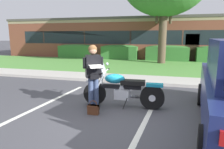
{
  "coord_description": "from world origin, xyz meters",
  "views": [
    {
      "loc": [
        1.22,
        -4.52,
        1.92
      ],
      "look_at": [
        -0.27,
        0.9,
        0.85
      ],
      "focal_mm": 32.35,
      "sensor_mm": 36.0,
      "label": 1
    }
  ],
  "objects_px": {
    "rider_person": "(93,72)",
    "hedge_left": "(77,51)",
    "motorcycle": "(126,90)",
    "hedge_center_right": "(167,53)",
    "handbag": "(93,109)",
    "hedge_center_left": "(119,52)",
    "hedge_right": "(221,54)",
    "brick_building": "(139,38)"
  },
  "relations": [
    {
      "from": "hedge_right",
      "to": "hedge_center_right",
      "type": "bearing_deg",
      "value": 180.0
    },
    {
      "from": "handbag",
      "to": "hedge_left",
      "type": "height_order",
      "value": "hedge_left"
    },
    {
      "from": "hedge_center_left",
      "to": "brick_building",
      "type": "relative_size",
      "value": 0.12
    },
    {
      "from": "hedge_center_left",
      "to": "hedge_center_right",
      "type": "distance_m",
      "value": 3.8
    },
    {
      "from": "handbag",
      "to": "brick_building",
      "type": "height_order",
      "value": "brick_building"
    },
    {
      "from": "handbag",
      "to": "hedge_left",
      "type": "distance_m",
      "value": 13.21
    },
    {
      "from": "motorcycle",
      "to": "hedge_left",
      "type": "distance_m",
      "value": 12.86
    },
    {
      "from": "brick_building",
      "to": "hedge_left",
      "type": "bearing_deg",
      "value": -130.22
    },
    {
      "from": "hedge_left",
      "to": "hedge_center_left",
      "type": "height_order",
      "value": "same"
    },
    {
      "from": "hedge_center_right",
      "to": "brick_building",
      "type": "bearing_deg",
      "value": 118.18
    },
    {
      "from": "hedge_left",
      "to": "hedge_center_left",
      "type": "bearing_deg",
      "value": -0.0
    },
    {
      "from": "handbag",
      "to": "hedge_center_left",
      "type": "bearing_deg",
      "value": 100.19
    },
    {
      "from": "handbag",
      "to": "hedge_center_right",
      "type": "relative_size",
      "value": 0.11
    },
    {
      "from": "hedge_left",
      "to": "hedge_center_right",
      "type": "xyz_separation_m",
      "value": [
        7.59,
        0.0,
        0.0
      ]
    },
    {
      "from": "handbag",
      "to": "brick_building",
      "type": "relative_size",
      "value": 0.01
    },
    {
      "from": "motorcycle",
      "to": "rider_person",
      "type": "relative_size",
      "value": 1.32
    },
    {
      "from": "hedge_center_right",
      "to": "hedge_right",
      "type": "bearing_deg",
      "value": 0.0
    },
    {
      "from": "hedge_left",
      "to": "brick_building",
      "type": "height_order",
      "value": "brick_building"
    },
    {
      "from": "handbag",
      "to": "rider_person",
      "type": "bearing_deg",
      "value": 107.89
    },
    {
      "from": "motorcycle",
      "to": "hedge_center_right",
      "type": "bearing_deg",
      "value": 84.75
    },
    {
      "from": "hedge_center_left",
      "to": "hedge_right",
      "type": "distance_m",
      "value": 7.59
    },
    {
      "from": "rider_person",
      "to": "hedge_center_left",
      "type": "relative_size",
      "value": 0.57
    },
    {
      "from": "motorcycle",
      "to": "hedge_center_left",
      "type": "bearing_deg",
      "value": 104.13
    },
    {
      "from": "handbag",
      "to": "hedge_right",
      "type": "xyz_separation_m",
      "value": [
        5.47,
        11.8,
        0.51
      ]
    },
    {
      "from": "motorcycle",
      "to": "hedge_center_right",
      "type": "xyz_separation_m",
      "value": [
        1.01,
        11.05,
        0.16
      ]
    },
    {
      "from": "hedge_left",
      "to": "hedge_center_right",
      "type": "distance_m",
      "value": 7.59
    },
    {
      "from": "hedge_center_right",
      "to": "hedge_left",
      "type": "bearing_deg",
      "value": 180.0
    },
    {
      "from": "hedge_left",
      "to": "hedge_right",
      "type": "distance_m",
      "value": 11.39
    },
    {
      "from": "rider_person",
      "to": "brick_building",
      "type": "relative_size",
      "value": 0.07
    },
    {
      "from": "hedge_right",
      "to": "hedge_center_left",
      "type": "bearing_deg",
      "value": -180.0
    },
    {
      "from": "hedge_center_right",
      "to": "hedge_right",
      "type": "height_order",
      "value": "same"
    },
    {
      "from": "motorcycle",
      "to": "hedge_left",
      "type": "bearing_deg",
      "value": 120.77
    },
    {
      "from": "rider_person",
      "to": "hedge_left",
      "type": "distance_m",
      "value": 12.82
    },
    {
      "from": "handbag",
      "to": "hedge_center_left",
      "type": "height_order",
      "value": "hedge_center_left"
    },
    {
      "from": "hedge_center_right",
      "to": "brick_building",
      "type": "height_order",
      "value": "brick_building"
    },
    {
      "from": "rider_person",
      "to": "handbag",
      "type": "relative_size",
      "value": 4.74
    },
    {
      "from": "rider_person",
      "to": "hedge_left",
      "type": "bearing_deg",
      "value": 116.89
    },
    {
      "from": "rider_person",
      "to": "hedge_right",
      "type": "distance_m",
      "value": 12.73
    },
    {
      "from": "rider_person",
      "to": "hedge_left",
      "type": "height_order",
      "value": "rider_person"
    },
    {
      "from": "hedge_left",
      "to": "brick_building",
      "type": "distance_m",
      "value": 7.28
    },
    {
      "from": "motorcycle",
      "to": "hedge_center_left",
      "type": "distance_m",
      "value": 11.39
    },
    {
      "from": "motorcycle",
      "to": "hedge_right",
      "type": "bearing_deg",
      "value": 66.47
    }
  ]
}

